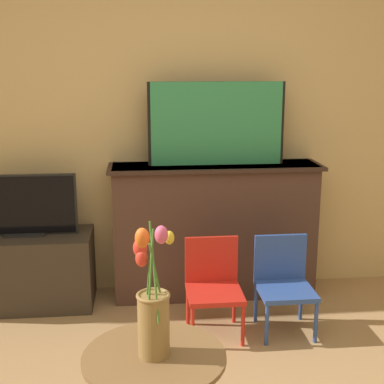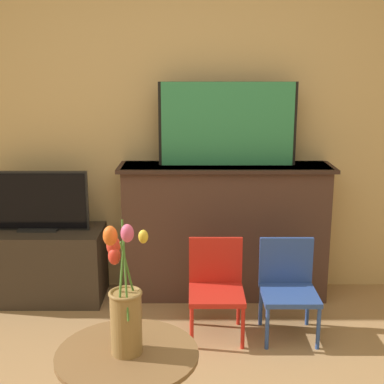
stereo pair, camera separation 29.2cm
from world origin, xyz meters
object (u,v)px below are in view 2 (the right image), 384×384
(chair_blue, at_px, (289,284))
(vase_tulips, at_px, (126,308))
(chair_red, at_px, (218,283))
(painting, at_px, (229,124))
(tv_monitor, at_px, (39,202))

(chair_blue, relative_size, vase_tulips, 1.07)
(chair_red, height_order, vase_tulips, vase_tulips)
(painting, height_order, chair_blue, painting)
(tv_monitor, xyz_separation_m, chair_red, (1.22, -0.50, -0.39))
(painting, relative_size, chair_red, 1.60)
(vase_tulips, bearing_deg, chair_blue, 54.97)
(painting, distance_m, vase_tulips, 1.92)
(painting, xyz_separation_m, chair_red, (-0.09, -0.57, -0.92))
(painting, xyz_separation_m, tv_monitor, (-1.32, -0.07, -0.53))
(painting, bearing_deg, tv_monitor, -176.99)
(tv_monitor, distance_m, chair_blue, 1.79)
(tv_monitor, relative_size, chair_red, 1.20)
(vase_tulips, bearing_deg, chair_red, 71.62)
(painting, distance_m, chair_red, 1.09)
(tv_monitor, bearing_deg, painting, 3.01)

